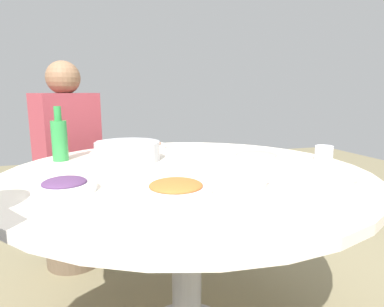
{
  "coord_description": "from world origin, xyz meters",
  "views": [
    {
      "loc": [
        1.2,
        -0.36,
        1.05
      ],
      "look_at": [
        0.05,
        0.01,
        0.82
      ],
      "focal_mm": 30.61,
      "sensor_mm": 36.0,
      "label": 1
    }
  ],
  "objects_px": {
    "dish_noodles": "(256,157)",
    "tea_cup_near": "(324,153)",
    "green_bottle": "(59,139)",
    "dish_shrimp": "(144,145)",
    "diner_right": "(67,138)",
    "rice_bowl": "(127,151)",
    "soup_bowl": "(307,186)",
    "dish_eggplant": "(65,185)",
    "dish_tofu_braise": "(176,188)",
    "tea_cup_far": "(237,209)",
    "round_dining_table": "(186,196)",
    "stool_for_diner_right": "(74,227)"
  },
  "relations": [
    {
      "from": "dish_noodles",
      "to": "dish_tofu_braise",
      "type": "height_order",
      "value": "same"
    },
    {
      "from": "rice_bowl",
      "to": "dish_tofu_braise",
      "type": "relative_size",
      "value": 1.34
    },
    {
      "from": "round_dining_table",
      "to": "green_bottle",
      "type": "xyz_separation_m",
      "value": [
        -0.33,
        -0.48,
        0.21
      ]
    },
    {
      "from": "rice_bowl",
      "to": "dish_shrimp",
      "type": "bearing_deg",
      "value": 158.12
    },
    {
      "from": "dish_shrimp",
      "to": "diner_right",
      "type": "bearing_deg",
      "value": -125.16
    },
    {
      "from": "rice_bowl",
      "to": "diner_right",
      "type": "distance_m",
      "value": 0.65
    },
    {
      "from": "diner_right",
      "to": "round_dining_table",
      "type": "bearing_deg",
      "value": 30.11
    },
    {
      "from": "round_dining_table",
      "to": "diner_right",
      "type": "xyz_separation_m",
      "value": [
        -0.83,
        -0.48,
        0.14
      ]
    },
    {
      "from": "dish_eggplant",
      "to": "dish_tofu_braise",
      "type": "distance_m",
      "value": 0.34
    },
    {
      "from": "green_bottle",
      "to": "round_dining_table",
      "type": "bearing_deg",
      "value": 55.73
    },
    {
      "from": "round_dining_table",
      "to": "tea_cup_far",
      "type": "relative_size",
      "value": 18.96
    },
    {
      "from": "dish_noodles",
      "to": "tea_cup_near",
      "type": "distance_m",
      "value": 0.3
    },
    {
      "from": "rice_bowl",
      "to": "diner_right",
      "type": "bearing_deg",
      "value": -154.28
    },
    {
      "from": "rice_bowl",
      "to": "tea_cup_near",
      "type": "bearing_deg",
      "value": 71.95
    },
    {
      "from": "tea_cup_near",
      "to": "green_bottle",
      "type": "bearing_deg",
      "value": -107.64
    },
    {
      "from": "dish_tofu_braise",
      "to": "stool_for_diner_right",
      "type": "bearing_deg",
      "value": -162.1
    },
    {
      "from": "dish_eggplant",
      "to": "tea_cup_far",
      "type": "relative_size",
      "value": 2.59
    },
    {
      "from": "green_bottle",
      "to": "tea_cup_near",
      "type": "height_order",
      "value": "green_bottle"
    },
    {
      "from": "rice_bowl",
      "to": "soup_bowl",
      "type": "xyz_separation_m",
      "value": [
        0.68,
        0.43,
        -0.01
      ]
    },
    {
      "from": "tea_cup_near",
      "to": "tea_cup_far",
      "type": "bearing_deg",
      "value": -52.33
    },
    {
      "from": "stool_for_diner_right",
      "to": "dish_eggplant",
      "type": "bearing_deg",
      "value": 2.52
    },
    {
      "from": "round_dining_table",
      "to": "dish_tofu_braise",
      "type": "bearing_deg",
      "value": -22.26
    },
    {
      "from": "tea_cup_near",
      "to": "tea_cup_far",
      "type": "relative_size",
      "value": 1.04
    },
    {
      "from": "dish_shrimp",
      "to": "diner_right",
      "type": "relative_size",
      "value": 0.32
    },
    {
      "from": "round_dining_table",
      "to": "diner_right",
      "type": "relative_size",
      "value": 1.84
    },
    {
      "from": "dish_eggplant",
      "to": "dish_noodles",
      "type": "bearing_deg",
      "value": 106.2
    },
    {
      "from": "tea_cup_far",
      "to": "stool_for_diner_right",
      "type": "bearing_deg",
      "value": -161.91
    },
    {
      "from": "tea_cup_near",
      "to": "diner_right",
      "type": "xyz_separation_m",
      "value": [
        -0.85,
        -1.11,
        -0.0
      ]
    },
    {
      "from": "round_dining_table",
      "to": "soup_bowl",
      "type": "bearing_deg",
      "value": 27.96
    },
    {
      "from": "dish_shrimp",
      "to": "diner_right",
      "type": "xyz_separation_m",
      "value": [
        -0.28,
        -0.4,
        0.01
      ]
    },
    {
      "from": "rice_bowl",
      "to": "dish_eggplant",
      "type": "relative_size",
      "value": 1.5
    },
    {
      "from": "round_dining_table",
      "to": "green_bottle",
      "type": "bearing_deg",
      "value": -124.27
    },
    {
      "from": "tea_cup_far",
      "to": "diner_right",
      "type": "xyz_separation_m",
      "value": [
        -1.36,
        -0.45,
        0.0
      ]
    },
    {
      "from": "dish_tofu_braise",
      "to": "round_dining_table",
      "type": "bearing_deg",
      "value": 157.74
    },
    {
      "from": "dish_eggplant",
      "to": "dish_tofu_braise",
      "type": "relative_size",
      "value": 0.89
    },
    {
      "from": "dish_noodles",
      "to": "green_bottle",
      "type": "distance_m",
      "value": 0.87
    },
    {
      "from": "dish_tofu_braise",
      "to": "tea_cup_far",
      "type": "height_order",
      "value": "tea_cup_far"
    },
    {
      "from": "dish_eggplant",
      "to": "dish_tofu_braise",
      "type": "bearing_deg",
      "value": 68.15
    },
    {
      "from": "rice_bowl",
      "to": "dish_tofu_braise",
      "type": "distance_m",
      "value": 0.54
    },
    {
      "from": "dish_eggplant",
      "to": "dish_tofu_braise",
      "type": "xyz_separation_m",
      "value": [
        0.13,
        0.32,
        -0.0
      ]
    },
    {
      "from": "dish_tofu_braise",
      "to": "dish_shrimp",
      "type": "xyz_separation_m",
      "value": [
        -0.84,
        0.04,
        0.0
      ]
    },
    {
      "from": "soup_bowl",
      "to": "dish_tofu_braise",
      "type": "bearing_deg",
      "value": -112.58
    },
    {
      "from": "dish_eggplant",
      "to": "rice_bowl",
      "type": "bearing_deg",
      "value": 149.82
    },
    {
      "from": "tea_cup_far",
      "to": "dish_noodles",
      "type": "bearing_deg",
      "value": 147.88
    },
    {
      "from": "soup_bowl",
      "to": "dish_shrimp",
      "type": "distance_m",
      "value": 1.03
    },
    {
      "from": "dish_tofu_braise",
      "to": "green_bottle",
      "type": "height_order",
      "value": "green_bottle"
    },
    {
      "from": "dish_eggplant",
      "to": "tea_cup_far",
      "type": "bearing_deg",
      "value": 47.24
    },
    {
      "from": "soup_bowl",
      "to": "green_bottle",
      "type": "height_order",
      "value": "green_bottle"
    },
    {
      "from": "green_bottle",
      "to": "tea_cup_far",
      "type": "xyz_separation_m",
      "value": [
        0.86,
        0.45,
        -0.07
      ]
    },
    {
      "from": "rice_bowl",
      "to": "dish_noodles",
      "type": "xyz_separation_m",
      "value": [
        0.18,
        0.54,
        -0.02
      ]
    }
  ]
}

